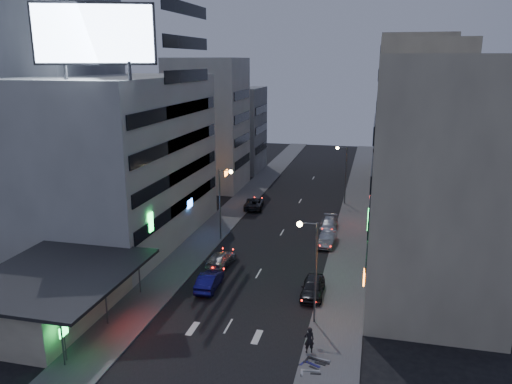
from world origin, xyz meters
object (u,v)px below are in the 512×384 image
(road_car_blue, at_px, (209,281))
(scooter_blue, at_px, (321,359))
(road_car_silver, at_px, (221,259))
(parked_car_right_near, at_px, (313,287))
(parked_car_right_mid, at_px, (328,239))
(scooter_silver_a, at_px, (321,362))
(scooter_black_b, at_px, (328,353))
(parked_car_left, at_px, (254,203))
(scooter_silver_b, at_px, (331,353))
(person, at_px, (309,340))
(parked_car_right_far, at_px, (329,224))

(road_car_blue, height_order, scooter_blue, road_car_blue)
(road_car_silver, relative_size, scooter_blue, 2.51)
(parked_car_right_near, distance_m, road_car_blue, 9.12)
(parked_car_right_mid, height_order, scooter_silver_a, parked_car_right_mid)
(scooter_silver_a, distance_m, scooter_black_b, 1.12)
(parked_car_left, height_order, scooter_blue, parked_car_left)
(parked_car_left, relative_size, road_car_blue, 1.15)
(road_car_silver, height_order, scooter_silver_a, road_car_silver)
(road_car_silver, bearing_deg, parked_car_right_mid, -134.93)
(parked_car_right_near, relative_size, scooter_blue, 2.50)
(parked_car_right_near, xyz_separation_m, parked_car_right_mid, (0.00, 12.55, -0.04))
(scooter_silver_a, distance_m, scooter_silver_b, 1.36)
(person, height_order, scooter_silver_a, person)
(parked_car_right_mid, xyz_separation_m, scooter_silver_a, (1.89, -23.24, -0.05))
(scooter_blue, bearing_deg, road_car_silver, 62.92)
(parked_car_right_near, height_order, scooter_silver_b, parked_car_right_near)
(parked_car_right_far, relative_size, scooter_blue, 2.54)
(parked_car_right_near, height_order, person, person)
(parked_car_right_near, distance_m, scooter_silver_b, 9.75)
(road_car_blue, xyz_separation_m, scooter_black_b, (11.32, -8.88, 0.01))
(scooter_black_b, bearing_deg, parked_car_right_mid, 18.73)
(parked_car_right_far, distance_m, scooter_blue, 28.16)
(parked_car_right_mid, relative_size, parked_car_right_far, 0.96)
(road_car_blue, xyz_separation_m, road_car_silver, (-0.55, 5.16, -0.06))
(parked_car_right_near, height_order, road_car_blue, parked_car_right_near)
(road_car_blue, height_order, scooter_black_b, road_car_blue)
(road_car_blue, distance_m, person, 12.83)
(road_car_blue, distance_m, road_car_silver, 5.19)
(parked_car_left, xyz_separation_m, road_car_silver, (1.56, -19.91, -0.04))
(road_car_blue, xyz_separation_m, person, (9.96, -8.07, 0.34))
(scooter_blue, xyz_separation_m, scooter_black_b, (0.34, 0.69, 0.06))
(road_car_silver, bearing_deg, parked_car_left, -80.58)
(road_car_silver, xyz_separation_m, scooter_blue, (11.53, -14.73, 0.01))
(parked_car_right_mid, relative_size, parked_car_left, 0.88)
(parked_car_right_far, bearing_deg, scooter_black_b, -86.16)
(parked_car_left, distance_m, parked_car_right_far, 12.69)
(person, xyz_separation_m, scooter_silver_b, (1.56, -0.63, -0.36))
(parked_car_left, height_order, person, person)
(parked_car_right_far, relative_size, scooter_silver_a, 2.50)
(scooter_blue, bearing_deg, parked_car_right_far, 29.41)
(scooter_silver_b, bearing_deg, parked_car_right_far, 12.70)
(parked_car_right_far, bearing_deg, scooter_silver_b, -85.72)
(person, bearing_deg, scooter_silver_a, 95.71)
(parked_car_right_near, bearing_deg, scooter_blue, -80.39)
(road_car_silver, bearing_deg, person, 133.41)
(parked_car_right_far, distance_m, person, 26.60)
(parked_car_right_far, distance_m, road_car_silver, 16.26)
(scooter_black_b, bearing_deg, parked_car_right_far, 18.35)
(parked_car_right_far, distance_m, scooter_silver_a, 28.54)
(scooter_silver_a, xyz_separation_m, scooter_silver_b, (0.54, 1.25, 0.02))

